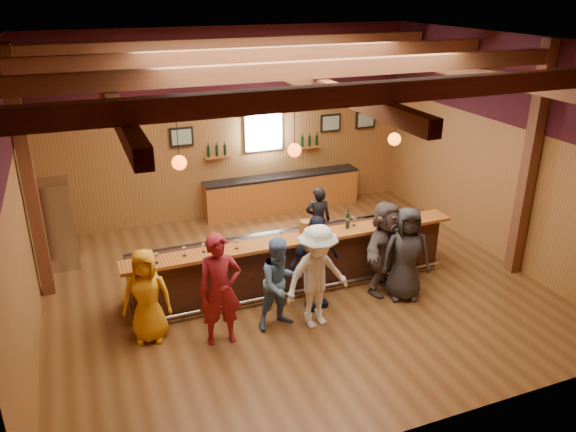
{
  "coord_description": "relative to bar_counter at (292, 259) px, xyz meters",
  "views": [
    {
      "loc": [
        -3.55,
        -8.69,
        5.37
      ],
      "look_at": [
        0.0,
        0.3,
        1.35
      ],
      "focal_mm": 35.0,
      "sensor_mm": 36.0,
      "label": 1
    }
  ],
  "objects": [
    {
      "name": "stainless_fridge",
      "position": [
        -4.12,
        2.45,
        0.38
      ],
      "size": [
        0.7,
        0.7,
        1.8
      ],
      "primitive_type": "cube",
      "color": "silver",
      "rests_on": "ground"
    },
    {
      "name": "glass_a",
      "position": [
        -2.56,
        -0.39,
        0.73
      ],
      "size": [
        0.09,
        0.09,
        0.2
      ],
      "color": "silver",
      "rests_on": "bar_counter"
    },
    {
      "name": "glass_h",
      "position": [
        1.75,
        -0.3,
        0.71
      ],
      "size": [
        0.08,
        0.08,
        0.17
      ],
      "color": "silver",
      "rests_on": "bar_counter"
    },
    {
      "name": "bartender",
      "position": [
        1.03,
        1.06,
        0.22
      ],
      "size": [
        0.62,
        0.51,
        1.48
      ],
      "primitive_type": "imported",
      "rotation": [
        0.0,
        0.0,
        2.82
      ],
      "color": "black",
      "rests_on": "ground"
    },
    {
      "name": "customer_white",
      "position": [
        -0.14,
        -1.46,
        0.39
      ],
      "size": [
        1.27,
        0.85,
        1.82
      ],
      "primitive_type": "imported",
      "rotation": [
        0.0,
        0.0,
        0.15
      ],
      "color": "silver",
      "rests_on": "ground"
    },
    {
      "name": "glass_g",
      "position": [
        1.19,
        -0.21,
        0.72
      ],
      "size": [
        0.08,
        0.08,
        0.18
      ],
      "color": "silver",
      "rests_on": "bar_counter"
    },
    {
      "name": "pendant_lights",
      "position": [
        -0.02,
        -0.15,
        2.19
      ],
      "size": [
        4.24,
        0.24,
        1.37
      ],
      "color": "black",
      "rests_on": "room"
    },
    {
      "name": "glass_f",
      "position": [
        1.01,
        -0.28,
        0.73
      ],
      "size": [
        0.09,
        0.09,
        0.2
      ],
      "color": "silver",
      "rests_on": "bar_counter"
    },
    {
      "name": "back_bar_cabinet",
      "position": [
        1.18,
        3.57,
        -0.05
      ],
      "size": [
        4.0,
        0.52,
        0.95
      ],
      "color": "#964E1B",
      "rests_on": "ground"
    },
    {
      "name": "window",
      "position": [
        0.78,
        3.8,
        1.53
      ],
      "size": [
        0.95,
        0.09,
        0.95
      ],
      "color": "silver",
      "rests_on": "room"
    },
    {
      "name": "room",
      "position": [
        -0.02,
        -0.09,
        2.69
      ],
      "size": [
        9.04,
        9.0,
        4.52
      ],
      "color": "brown",
      "rests_on": "ground"
    },
    {
      "name": "wine_shelves",
      "position": [
        0.78,
        3.73,
        1.1
      ],
      "size": [
        3.0,
        0.18,
        0.3
      ],
      "color": "#964E1B",
      "rests_on": "room"
    },
    {
      "name": "glass_b",
      "position": [
        -2.07,
        -0.3,
        0.72
      ],
      "size": [
        0.08,
        0.08,
        0.18
      ],
      "color": "silver",
      "rests_on": "bar_counter"
    },
    {
      "name": "customer_redvest",
      "position": [
        -1.75,
        -1.33,
        0.41
      ],
      "size": [
        0.72,
        0.51,
        1.87
      ],
      "primitive_type": "imported",
      "rotation": [
        0.0,
        0.0,
        -0.09
      ],
      "color": "maroon",
      "rests_on": "ground"
    },
    {
      "name": "customer_dark",
      "position": [
        1.72,
        -1.23,
        0.36
      ],
      "size": [
        1.0,
        0.83,
        1.76
      ],
      "primitive_type": "imported",
      "rotation": [
        0.0,
        0.0,
        -0.35
      ],
      "color": "#2C2B2E",
      "rests_on": "ground"
    },
    {
      "name": "framed_pictures",
      "position": [
        1.65,
        3.79,
        1.58
      ],
      "size": [
        5.35,
        0.05,
        0.45
      ],
      "color": "black",
      "rests_on": "room"
    },
    {
      "name": "glass_c",
      "position": [
        -1.74,
        -0.28,
        0.71
      ],
      "size": [
        0.08,
        0.08,
        0.17
      ],
      "color": "silver",
      "rests_on": "bar_counter"
    },
    {
      "name": "glass_e",
      "position": [
        -0.31,
        -0.27,
        0.71
      ],
      "size": [
        0.07,
        0.07,
        0.17
      ],
      "color": "silver",
      "rests_on": "bar_counter"
    },
    {
      "name": "customer_navy",
      "position": [
        0.06,
        -0.91,
        0.35
      ],
      "size": [
        1.09,
        0.64,
        1.74
      ],
      "primitive_type": "imported",
      "rotation": [
        0.0,
        0.0,
        0.22
      ],
      "color": "black",
      "rests_on": "ground"
    },
    {
      "name": "bottle_a",
      "position": [
        0.36,
        -0.25,
        0.72
      ],
      "size": [
        0.07,
        0.07,
        0.33
      ],
      "color": "black",
      "rests_on": "bar_counter"
    },
    {
      "name": "customer_denim",
      "position": [
        -0.71,
        -1.27,
        0.28
      ],
      "size": [
        0.86,
        0.71,
        1.61
      ],
      "primitive_type": "imported",
      "rotation": [
        0.0,
        0.0,
        0.13
      ],
      "color": "#537AA7",
      "rests_on": "ground"
    },
    {
      "name": "ice_bucket",
      "position": [
        0.2,
        -0.19,
        0.71
      ],
      "size": [
        0.22,
        0.22,
        0.24
      ],
      "primitive_type": "cylinder",
      "color": "brown",
      "rests_on": "bar_counter"
    },
    {
      "name": "bar_counter",
      "position": [
        0.0,
        0.0,
        0.0
      ],
      "size": [
        6.3,
        1.07,
        1.11
      ],
      "color": "black",
      "rests_on": "ground"
    },
    {
      "name": "customer_orange",
      "position": [
        -2.82,
        -0.84,
        0.27
      ],
      "size": [
        0.89,
        0.71,
        1.59
      ],
      "primitive_type": "imported",
      "rotation": [
        0.0,
        0.0,
        -0.29
      ],
      "color": "orange",
      "rests_on": "ground"
    },
    {
      "name": "glass_d",
      "position": [
        -1.18,
        -0.36,
        0.72
      ],
      "size": [
        0.08,
        0.08,
        0.18
      ],
      "color": "silver",
      "rests_on": "bar_counter"
    },
    {
      "name": "customer_brown",
      "position": [
        1.49,
        -0.87,
        0.37
      ],
      "size": [
        1.69,
        1.32,
        1.79
      ],
      "primitive_type": "imported",
      "rotation": [
        0.0,
        0.0,
        0.55
      ],
      "color": "#544843",
      "rests_on": "ground"
    },
    {
      "name": "bottle_b",
      "position": [
        1.05,
        -0.21,
        0.72
      ],
      "size": [
        0.07,
        0.07,
        0.33
      ],
      "color": "black",
      "rests_on": "bar_counter"
    }
  ]
}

